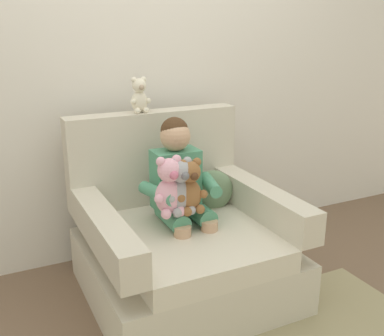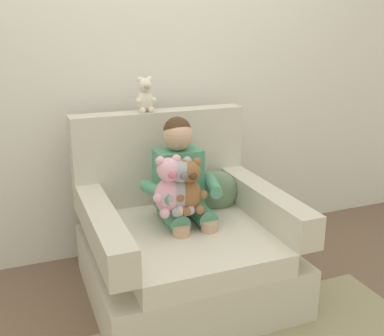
% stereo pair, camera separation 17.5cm
% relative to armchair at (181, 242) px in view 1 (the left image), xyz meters
% --- Properties ---
extents(ground_plane, '(8.00, 8.00, 0.00)m').
position_rel_armchair_xyz_m(ground_plane, '(0.00, -0.05, -0.30)').
color(ground_plane, brown).
extents(back_wall, '(6.00, 0.10, 2.60)m').
position_rel_armchair_xyz_m(back_wall, '(0.00, 0.67, 1.00)').
color(back_wall, silver).
rests_on(back_wall, ground).
extents(armchair, '(1.07, 1.03, 0.99)m').
position_rel_armchair_xyz_m(armchair, '(0.00, 0.00, 0.00)').
color(armchair, beige).
rests_on(armchair, ground).
extents(seated_child, '(0.45, 0.39, 0.82)m').
position_rel_armchair_xyz_m(seated_child, '(0.02, 0.04, 0.33)').
color(seated_child, '#4C9370').
rests_on(seated_child, armchair).
extents(plush_brown, '(0.18, 0.14, 0.30)m').
position_rel_armchair_xyz_m(plush_brown, '(0.00, -0.11, 0.37)').
color(plush_brown, brown).
rests_on(plush_brown, armchair).
extents(plush_pink, '(0.19, 0.15, 0.32)m').
position_rel_armchair_xyz_m(plush_pink, '(-0.11, -0.09, 0.38)').
color(plush_pink, '#EAA8BC').
rests_on(plush_pink, armchair).
extents(plush_grey, '(0.18, 0.15, 0.31)m').
position_rel_armchair_xyz_m(plush_grey, '(-0.05, -0.10, 0.37)').
color(plush_grey, '#9E9EA3').
rests_on(plush_grey, armchair).
extents(plush_cream_on_backrest, '(0.12, 0.10, 0.21)m').
position_rel_armchair_xyz_m(plush_cream_on_backrest, '(-0.08, 0.39, 0.78)').
color(plush_cream_on_backrest, silver).
rests_on(plush_cream_on_backrest, armchair).
extents(throw_pillow, '(0.28, 0.18, 0.26)m').
position_rel_armchair_xyz_m(throw_pillow, '(0.27, 0.14, 0.22)').
color(throw_pillow, slate).
rests_on(throw_pillow, armchair).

